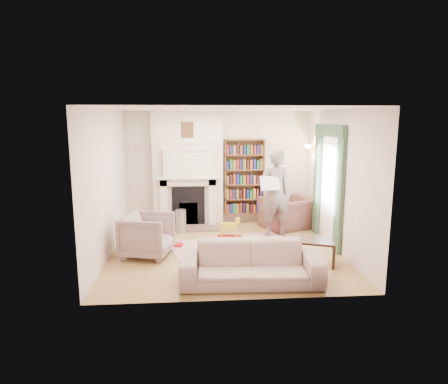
{
  "coord_description": "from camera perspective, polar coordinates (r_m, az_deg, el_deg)",
  "views": [
    {
      "loc": [
        -0.61,
        -7.69,
        2.64
      ],
      "look_at": [
        0.0,
        0.25,
        1.15
      ],
      "focal_mm": 32.0,
      "sensor_mm": 36.0,
      "label": 1
    }
  ],
  "objects": [
    {
      "name": "wall_sconce",
      "position": [
        9.59,
        11.67,
        5.96
      ],
      "size": [
        0.2,
        0.24,
        0.24
      ],
      "primitive_type": null,
      "color": "gold",
      "rests_on": "wall_right"
    },
    {
      "name": "pelmet",
      "position": [
        8.56,
        14.86,
        8.51
      ],
      "size": [
        0.09,
        1.7,
        0.24
      ],
      "primitive_type": "cube",
      "color": "#30462D",
      "rests_on": "wall_right"
    },
    {
      "name": "wall_front",
      "position": [
        5.61,
        1.95,
        -2.17
      ],
      "size": [
        4.5,
        0.0,
        4.5
      ],
      "primitive_type": "plane",
      "rotation": [
        -1.57,
        0.0,
        0.0
      ],
      "color": "beige",
      "rests_on": "floor"
    },
    {
      "name": "armchair_reading",
      "position": [
        9.76,
        9.05,
        -2.97
      ],
      "size": [
        1.43,
        1.34,
        0.74
      ],
      "primitive_type": "imported",
      "rotation": [
        0.0,
        0.0,
        3.5
      ],
      "color": "#53312C",
      "rests_on": "floor"
    },
    {
      "name": "coffee_table",
      "position": [
        7.54,
        12.97,
        -8.36
      ],
      "size": [
        0.82,
        0.67,
        0.45
      ],
      "primitive_type": null,
      "rotation": [
        0.0,
        0.0,
        -0.37
      ],
      "color": "#331E12",
      "rests_on": "floor"
    },
    {
      "name": "wall_right",
      "position": [
        8.3,
        15.83,
        1.6
      ],
      "size": [
        0.0,
        4.5,
        4.5
      ],
      "primitive_type": "plane",
      "rotation": [
        1.57,
        0.0,
        -1.57
      ],
      "color": "beige",
      "rests_on": "floor"
    },
    {
      "name": "man_reading",
      "position": [
        8.96,
        7.24,
        -0.18
      ],
      "size": [
        0.81,
        0.63,
        1.96
      ],
      "primitive_type": "imported",
      "rotation": [
        0.0,
        0.0,
        3.39
      ],
      "color": "#60534D",
      "rests_on": "floor"
    },
    {
      "name": "newspaper",
      "position": [
        8.69,
        6.57,
        1.25
      ],
      "size": [
        0.46,
        0.23,
        0.3
      ],
      "primitive_type": "cube",
      "rotation": [
        -0.35,
        0.0,
        0.24
      ],
      "color": "silver",
      "rests_on": "man_reading"
    },
    {
      "name": "wall_left",
      "position": [
        7.96,
        -16.23,
        1.21
      ],
      "size": [
        0.0,
        4.5,
        4.5
      ],
      "primitive_type": "plane",
      "rotation": [
        1.57,
        0.0,
        1.57
      ],
      "color": "beige",
      "rests_on": "floor"
    },
    {
      "name": "window",
      "position": [
        8.66,
        14.85,
        2.34
      ],
      "size": [
        0.02,
        0.9,
        1.3
      ],
      "primitive_type": "cube",
      "color": "silver",
      "rests_on": "wall_right"
    },
    {
      "name": "rug",
      "position": [
        8.15,
        1.88,
        -8.26
      ],
      "size": [
        2.94,
        2.54,
        0.01
      ],
      "primitive_type": "cube",
      "rotation": [
        0.0,
        0.0,
        0.28
      ],
      "color": "beige",
      "rests_on": "floor"
    },
    {
      "name": "fireplace",
      "position": [
        9.82,
        -5.18,
        3.22
      ],
      "size": [
        1.7,
        0.58,
        2.8
      ],
      "color": "beige",
      "rests_on": "floor"
    },
    {
      "name": "sofa",
      "position": [
        6.52,
        3.86,
        -10.19
      ],
      "size": [
        2.29,
        0.98,
        0.66
      ],
      "primitive_type": "imported",
      "rotation": [
        0.0,
        0.0,
        -0.05
      ],
      "color": "#C1B29F",
      "rests_on": "floor"
    },
    {
      "name": "floor",
      "position": [
        8.15,
        0.14,
        -8.3
      ],
      "size": [
        4.5,
        4.5,
        0.0
      ],
      "primitive_type": "plane",
      "color": "olive",
      "rests_on": "ground"
    },
    {
      "name": "game_box_lid",
      "position": [
        8.43,
        -6.88,
        -7.47
      ],
      "size": [
        0.29,
        0.21,
        0.05
      ],
      "primitive_type": "cube",
      "rotation": [
        0.0,
        0.0,
        -0.09
      ],
      "color": "red",
      "rests_on": "rug"
    },
    {
      "name": "board_game",
      "position": [
        7.73,
        -0.22,
        -9.15
      ],
      "size": [
        0.39,
        0.39,
        0.03
      ],
      "primitive_type": "cube",
      "rotation": [
        0.0,
        0.0,
        0.25
      ],
      "color": "#DACC4C",
      "rests_on": "rug"
    },
    {
      "name": "curtain_left",
      "position": [
        8.03,
        16.16,
        -0.15
      ],
      "size": [
        0.07,
        0.32,
        2.4
      ],
      "primitive_type": "cube",
      "color": "#30462D",
      "rests_on": "floor"
    },
    {
      "name": "wall_back",
      "position": [
        10.03,
        -0.87,
        3.5
      ],
      "size": [
        4.5,
        0.0,
        4.5
      ],
      "primitive_type": "plane",
      "rotation": [
        1.57,
        0.0,
        0.0
      ],
      "color": "beige",
      "rests_on": "floor"
    },
    {
      "name": "armchair_left",
      "position": [
        7.84,
        -10.9,
        -6.1
      ],
      "size": [
        1.08,
        1.06,
        0.82
      ],
      "primitive_type": "imported",
      "rotation": [
        0.0,
        0.0,
        1.34
      ],
      "color": "gray",
      "rests_on": "floor"
    },
    {
      "name": "paraffin_heater",
      "position": [
        9.3,
        -6.17,
        -4.2
      ],
      "size": [
        0.31,
        0.31,
        0.55
      ],
      "primitive_type": "cylinder",
      "rotation": [
        0.0,
        0.0,
        0.37
      ],
      "color": "#9FA0A6",
      "rests_on": "floor"
    },
    {
      "name": "rocking_horse",
      "position": [
        8.87,
        0.76,
        -5.15
      ],
      "size": [
        0.55,
        0.28,
        0.47
      ],
      "primitive_type": null,
      "rotation": [
        0.0,
        0.0,
        -0.13
      ],
      "color": "gold",
      "rests_on": "rug"
    },
    {
      "name": "ceiling",
      "position": [
        7.71,
        0.15,
        11.79
      ],
      "size": [
        4.5,
        4.5,
        0.0
      ],
      "primitive_type": "plane",
      "rotation": [
        3.14,
        0.0,
        0.0
      ],
      "color": "white",
      "rests_on": "wall_back"
    },
    {
      "name": "bookcase",
      "position": [
        10.0,
        2.9,
        2.16
      ],
      "size": [
        1.0,
        0.24,
        1.85
      ],
      "primitive_type": "cube",
      "color": "brown",
      "rests_on": "floor"
    },
    {
      "name": "curtain_right",
      "position": [
        9.34,
        13.18,
        1.45
      ],
      "size": [
        0.07,
        0.32,
        2.4
      ],
      "primitive_type": "cube",
      "color": "#30462D",
      "rests_on": "floor"
    },
    {
      "name": "comic_annuals",
      "position": [
        7.71,
        0.98,
        -9.27
      ],
      "size": [
        1.43,
        0.54,
        0.02
      ],
      "color": "red",
      "rests_on": "rug"
    }
  ]
}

